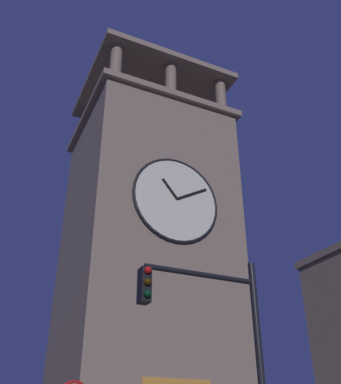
{
  "coord_description": "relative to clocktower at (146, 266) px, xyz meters",
  "views": [
    {
      "loc": [
        5.06,
        20.23,
        1.76
      ],
      "look_at": [
        -5.38,
        -2.26,
        15.42
      ],
      "focal_mm": 41.99,
      "sensor_mm": 36.0,
      "label": 1
    }
  ],
  "objects": [
    {
      "name": "traffic_signal_near",
      "position": [
        3.74,
        13.97,
        -6.7
      ],
      "size": [
        2.92,
        0.41,
        5.45
      ],
      "color": "black",
      "rests_on": "ground_plane"
    },
    {
      "name": "clocktower",
      "position": [
        0.0,
        0.0,
        0.0
      ],
      "size": [
        8.98,
        8.53,
        25.36
      ],
      "color": "gray",
      "rests_on": "ground_plane"
    }
  ]
}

